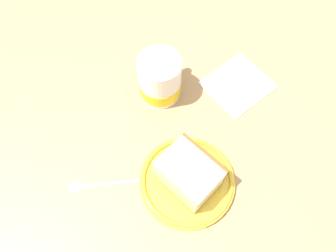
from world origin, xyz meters
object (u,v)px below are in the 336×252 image
(small_plate, at_px, (187,181))
(tea_mug, at_px, (160,79))
(teaspoon, at_px, (89,185))
(cake_slice, at_px, (189,173))
(folded_napkin, at_px, (238,84))

(small_plate, distance_m, tea_mug, 0.21)
(tea_mug, relative_size, teaspoon, 0.94)
(small_plate, xyz_separation_m, cake_slice, (0.00, -0.00, 0.04))
(small_plate, xyz_separation_m, tea_mug, (0.19, -0.09, 0.04))
(teaspoon, xyz_separation_m, folded_napkin, (-0.03, -0.37, -0.00))
(small_plate, relative_size, cake_slice, 1.64)
(tea_mug, distance_m, teaspoon, 0.25)
(tea_mug, bearing_deg, small_plate, 152.87)
(cake_slice, height_order, folded_napkin, cake_slice)
(small_plate, xyz_separation_m, teaspoon, (0.11, 0.14, -0.01))
(teaspoon, distance_m, folded_napkin, 0.37)
(small_plate, relative_size, tea_mug, 1.55)
(folded_napkin, bearing_deg, small_plate, 110.44)
(teaspoon, bearing_deg, folded_napkin, -94.20)
(small_plate, height_order, tea_mug, tea_mug)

